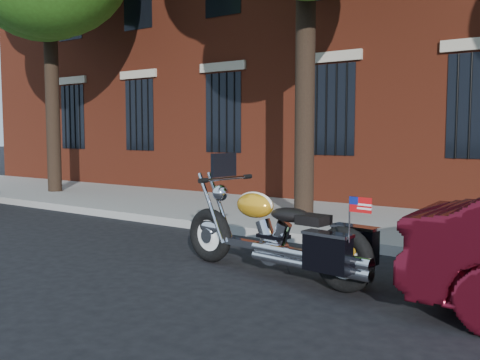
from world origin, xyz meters
The scene contains 4 objects.
ground centered at (0.00, 0.00, 0.00)m, with size 120.00×120.00×0.00m, color black.
curb centered at (0.00, 1.38, 0.07)m, with size 40.00×0.16×0.15m, color gray.
sidewalk centered at (0.00, 3.26, 0.07)m, with size 40.00×3.60×0.15m, color gray.
motorcycle centered at (2.06, -0.55, 0.48)m, with size 2.79×1.00×1.43m.
Camera 1 is at (5.22, -5.79, 1.68)m, focal length 40.00 mm.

